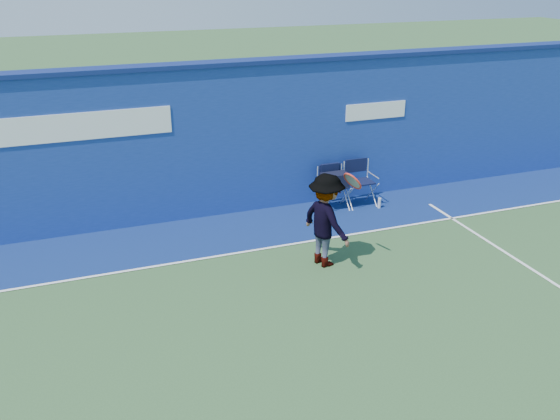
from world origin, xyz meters
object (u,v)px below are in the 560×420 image
object	(u,v)px
water_bottle	(379,203)
tennis_player	(326,220)
directors_chair_left	(334,191)
directors_chair_right	(360,191)

from	to	relation	value
water_bottle	tennis_player	size ratio (longest dim) A/B	0.13
directors_chair_left	tennis_player	world-z (taller)	tennis_player
directors_chair_left	water_bottle	xyz separation A→B (m)	(0.93, -0.31, -0.28)
directors_chair_right	tennis_player	xyz separation A→B (m)	(-1.80, -2.21, 0.52)
directors_chair_left	directors_chair_right	xyz separation A→B (m)	(0.63, 0.02, -0.09)
directors_chair_right	directors_chair_left	bearing A→B (deg)	-178.41
directors_chair_right	tennis_player	distance (m)	2.90
directors_chair_left	directors_chair_right	size ratio (longest dim) A/B	0.97
directors_chair_left	water_bottle	bearing A→B (deg)	-18.44
tennis_player	directors_chair_right	bearing A→B (deg)	50.91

